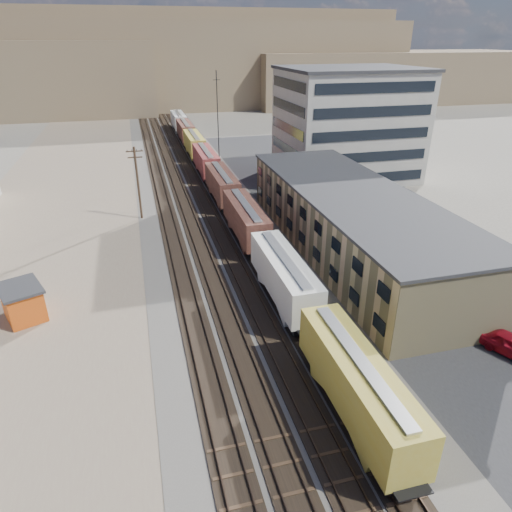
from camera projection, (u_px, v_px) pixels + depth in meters
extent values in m
plane|color=#6B6356|center=(303.00, 433.00, 29.24)|extent=(300.00, 300.00, 0.00)
cube|color=#4C4742|center=(195.00, 196.00, 72.77)|extent=(18.00, 200.00, 0.06)
cube|color=#7D6756|center=(52.00, 232.00, 59.44)|extent=(24.00, 180.00, 0.03)
cube|color=#232326|center=(363.00, 216.00, 64.79)|extent=(26.00, 120.00, 0.04)
cube|color=black|center=(163.00, 198.00, 71.58)|extent=(2.60, 200.00, 0.08)
cube|color=#38281E|center=(158.00, 198.00, 71.36)|extent=(0.08, 200.00, 0.16)
cube|color=#38281E|center=(167.00, 197.00, 71.69)|extent=(0.08, 200.00, 0.16)
cube|color=black|center=(182.00, 196.00, 72.27)|extent=(2.60, 200.00, 0.08)
cube|color=#38281E|center=(177.00, 196.00, 72.06)|extent=(0.08, 200.00, 0.16)
cube|color=#38281E|center=(186.00, 195.00, 72.39)|extent=(0.08, 200.00, 0.16)
cube|color=black|center=(201.00, 195.00, 72.97)|extent=(2.60, 200.00, 0.08)
cube|color=#38281E|center=(196.00, 195.00, 72.75)|extent=(0.08, 200.00, 0.16)
cube|color=#38281E|center=(205.00, 194.00, 73.08)|extent=(0.08, 200.00, 0.16)
cube|color=black|center=(218.00, 194.00, 73.61)|extent=(2.60, 200.00, 0.08)
cube|color=#38281E|center=(214.00, 193.00, 73.40)|extent=(0.08, 200.00, 0.16)
cube|color=#38281E|center=(222.00, 192.00, 73.73)|extent=(0.08, 200.00, 0.16)
cube|color=black|center=(394.00, 470.00, 25.88)|extent=(2.20, 2.20, 0.90)
cube|color=black|center=(324.00, 360.00, 34.72)|extent=(2.20, 2.20, 0.90)
cube|color=gold|center=(357.00, 381.00, 29.37)|extent=(3.00, 13.34, 3.40)
cube|color=#B7B7B2|center=(360.00, 359.00, 28.60)|extent=(0.90, 12.32, 0.16)
cube|color=black|center=(302.00, 323.00, 39.12)|extent=(2.20, 2.20, 0.90)
cube|color=black|center=(269.00, 271.00, 47.96)|extent=(2.20, 2.20, 0.90)
cube|color=silver|center=(284.00, 274.00, 42.61)|extent=(3.00, 13.34, 3.40)
cube|color=#B7B7B2|center=(285.00, 257.00, 41.83)|extent=(0.90, 12.32, 0.16)
cube|color=black|center=(256.00, 251.00, 52.36)|extent=(2.20, 2.20, 0.90)
cube|color=black|center=(237.00, 220.00, 61.19)|extent=(2.20, 2.20, 0.90)
cube|color=#46241E|center=(246.00, 218.00, 55.84)|extent=(3.00, 13.34, 3.40)
cube|color=#B7B7B2|center=(245.00, 204.00, 55.07)|extent=(0.90, 12.33, 0.16)
cube|color=black|center=(229.00, 208.00, 65.59)|extent=(2.20, 2.20, 0.90)
cube|color=black|center=(216.00, 187.00, 74.43)|extent=(2.20, 2.20, 0.90)
cube|color=#46241E|center=(222.00, 183.00, 69.08)|extent=(3.00, 13.34, 3.40)
cube|color=#B7B7B2|center=(222.00, 172.00, 68.31)|extent=(0.90, 12.33, 0.16)
cube|color=black|center=(211.00, 179.00, 78.83)|extent=(2.20, 2.20, 0.90)
cube|color=black|center=(202.00, 165.00, 87.67)|extent=(2.20, 2.20, 0.90)
cube|color=maroon|center=(206.00, 160.00, 82.32)|extent=(3.00, 13.34, 3.40)
cube|color=#B7B7B2|center=(205.00, 150.00, 81.54)|extent=(0.90, 12.33, 0.16)
cube|color=black|center=(198.00, 159.00, 92.07)|extent=(2.20, 2.20, 0.90)
cube|color=black|center=(192.00, 148.00, 100.91)|extent=(2.20, 2.20, 0.90)
cube|color=gold|center=(194.00, 143.00, 95.55)|extent=(3.00, 13.34, 3.40)
cube|color=#B7B7B2|center=(194.00, 134.00, 94.78)|extent=(0.90, 12.32, 0.16)
cube|color=black|center=(189.00, 143.00, 105.30)|extent=(2.20, 2.20, 0.90)
cube|color=black|center=(184.00, 135.00, 114.14)|extent=(2.20, 2.20, 0.90)
cube|color=#46241E|center=(185.00, 130.00, 108.79)|extent=(3.00, 13.34, 3.40)
cube|color=#B7B7B2|center=(185.00, 122.00, 108.02)|extent=(0.90, 12.32, 0.16)
cube|color=black|center=(181.00, 131.00, 118.54)|extent=(2.20, 2.20, 0.90)
cube|color=black|center=(177.00, 125.00, 127.38)|extent=(2.20, 2.20, 0.90)
cube|color=silver|center=(179.00, 120.00, 122.03)|extent=(3.00, 13.34, 3.40)
cube|color=#B7B7B2|center=(178.00, 113.00, 121.26)|extent=(0.90, 12.32, 0.16)
cube|color=tan|center=(351.00, 222.00, 52.95)|extent=(12.00, 40.00, 7.00)
cube|color=#2D2D30|center=(354.00, 193.00, 51.39)|extent=(12.40, 40.40, 0.30)
cube|color=black|center=(302.00, 238.00, 52.12)|extent=(0.12, 36.00, 1.20)
cube|color=black|center=(303.00, 213.00, 50.82)|extent=(0.12, 36.00, 1.20)
cube|color=#9E998E|center=(347.00, 125.00, 79.70)|extent=(22.00, 18.00, 18.00)
cube|color=#2D2D30|center=(352.00, 68.00, 75.71)|extent=(22.60, 18.60, 0.50)
cube|color=black|center=(287.00, 128.00, 77.14)|extent=(0.12, 16.00, 16.00)
cube|color=black|center=(372.00, 135.00, 71.82)|extent=(20.00, 0.12, 16.00)
cylinder|color=#382619|center=(138.00, 184.00, 61.68)|extent=(0.32, 0.32, 10.00)
cube|color=#382619|center=(134.00, 151.00, 59.77)|extent=(2.20, 0.14, 0.14)
cube|color=#382619|center=(135.00, 157.00, 60.12)|extent=(1.90, 0.14, 0.14)
cylinder|color=black|center=(139.00, 150.00, 59.84)|extent=(0.08, 0.08, 0.22)
cylinder|color=black|center=(218.00, 126.00, 78.97)|extent=(0.16, 0.16, 18.00)
cube|color=black|center=(216.00, 80.00, 75.72)|extent=(1.20, 0.08, 0.08)
cube|color=brown|center=(205.00, 64.00, 167.12)|extent=(140.00, 45.00, 28.00)
cube|color=brown|center=(389.00, 77.00, 176.75)|extent=(110.00, 38.00, 18.00)
cube|color=brown|center=(120.00, 57.00, 176.74)|extent=(200.00, 60.00, 32.00)
cube|color=#C84D12|center=(23.00, 303.00, 40.67)|extent=(4.24, 4.77, 2.95)
cube|color=#2D2D30|center=(19.00, 288.00, 39.99)|extent=(4.76, 5.29, 0.25)
cube|color=black|center=(41.00, 297.00, 41.47)|extent=(0.47, 0.95, 0.98)
imported|color=navy|center=(347.00, 173.00, 81.99)|extent=(4.49, 6.68, 1.70)
imported|color=silver|center=(373.00, 192.00, 72.36)|extent=(2.86, 4.83, 1.54)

